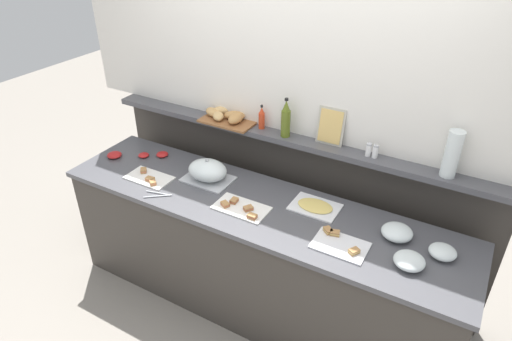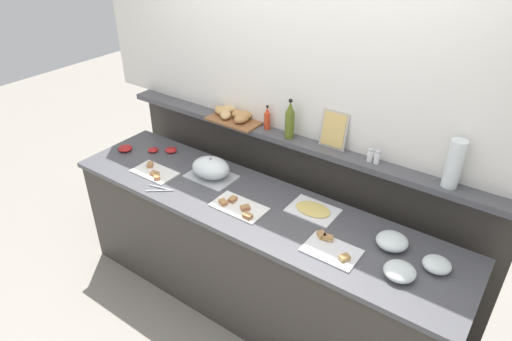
# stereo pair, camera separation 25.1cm
# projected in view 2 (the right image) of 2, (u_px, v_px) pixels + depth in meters

# --- Properties ---
(ground_plane) EXTENTS (12.00, 12.00, 0.00)m
(ground_plane) POSITION_uv_depth(u_px,v_px,m) (295.00, 257.00, 3.79)
(ground_plane) COLOR gray
(buffet_counter) EXTENTS (2.78, 0.68, 0.90)m
(buffet_counter) POSITION_uv_depth(u_px,v_px,m) (254.00, 256.00, 3.14)
(buffet_counter) COLOR #3D3833
(buffet_counter) RESTS_ON ground_plane
(back_ledge_unit) EXTENTS (2.93, 0.22, 1.20)m
(back_ledge_unit) POSITION_uv_depth(u_px,v_px,m) (294.00, 200.00, 3.41)
(back_ledge_unit) COLOR #3D3833
(back_ledge_unit) RESTS_ON ground_plane
(upper_wall_panel) EXTENTS (3.53, 0.08, 1.40)m
(upper_wall_panel) POSITION_uv_depth(u_px,v_px,m) (305.00, 30.00, 2.77)
(upper_wall_panel) COLOR white
(upper_wall_panel) RESTS_ON back_ledge_unit
(sandwich_platter_side) EXTENTS (0.35, 0.20, 0.04)m
(sandwich_platter_side) POSITION_uv_depth(u_px,v_px,m) (238.00, 207.00, 2.86)
(sandwich_platter_side) COLOR white
(sandwich_platter_side) RESTS_ON buffet_counter
(sandwich_platter_rear) EXTENTS (0.31, 0.21, 0.04)m
(sandwich_platter_rear) POSITION_uv_depth(u_px,v_px,m) (331.00, 249.00, 2.52)
(sandwich_platter_rear) COLOR silver
(sandwich_platter_rear) RESTS_ON buffet_counter
(sandwich_platter_front) EXTENTS (0.33, 0.19, 0.04)m
(sandwich_platter_front) POSITION_uv_depth(u_px,v_px,m) (154.00, 172.00, 3.23)
(sandwich_platter_front) COLOR white
(sandwich_platter_front) RESTS_ON buffet_counter
(cold_cuts_platter) EXTENTS (0.31, 0.22, 0.02)m
(cold_cuts_platter) POSITION_uv_depth(u_px,v_px,m) (313.00, 210.00, 2.83)
(cold_cuts_platter) COLOR white
(cold_cuts_platter) RESTS_ON buffet_counter
(serving_cloche) EXTENTS (0.34, 0.24, 0.17)m
(serving_cloche) POSITION_uv_depth(u_px,v_px,m) (211.00, 169.00, 3.15)
(serving_cloche) COLOR #B7BABF
(serving_cloche) RESTS_ON buffet_counter
(glass_bowl_large) EXTENTS (0.18, 0.18, 0.07)m
(glass_bowl_large) POSITION_uv_depth(u_px,v_px,m) (392.00, 242.00, 2.54)
(glass_bowl_large) COLOR silver
(glass_bowl_large) RESTS_ON buffet_counter
(glass_bowl_medium) EXTENTS (0.15, 0.15, 0.06)m
(glass_bowl_medium) POSITION_uv_depth(u_px,v_px,m) (437.00, 265.00, 2.38)
(glass_bowl_medium) COLOR silver
(glass_bowl_medium) RESTS_ON buffet_counter
(glass_bowl_small) EXTENTS (0.17, 0.17, 0.07)m
(glass_bowl_small) POSITION_uv_depth(u_px,v_px,m) (400.00, 272.00, 2.33)
(glass_bowl_small) COLOR silver
(glass_bowl_small) RESTS_ON buffet_counter
(condiment_bowl_cream) EXTENTS (0.09, 0.09, 0.03)m
(condiment_bowl_cream) POSITION_uv_depth(u_px,v_px,m) (171.00, 150.00, 3.50)
(condiment_bowl_cream) COLOR red
(condiment_bowl_cream) RESTS_ON buffet_counter
(condiment_bowl_teal) EXTENTS (0.08, 0.08, 0.03)m
(condiment_bowl_teal) POSITION_uv_depth(u_px,v_px,m) (153.00, 150.00, 3.50)
(condiment_bowl_teal) COLOR red
(condiment_bowl_teal) RESTS_ON buffet_counter
(condiment_bowl_dark) EXTENTS (0.11, 0.11, 0.04)m
(condiment_bowl_dark) POSITION_uv_depth(u_px,v_px,m) (125.00, 149.00, 3.51)
(condiment_bowl_dark) COLOR red
(condiment_bowl_dark) RESTS_ON buffet_counter
(serving_tongs) EXTENTS (0.18, 0.12, 0.01)m
(serving_tongs) POSITION_uv_depth(u_px,v_px,m) (161.00, 189.00, 3.04)
(serving_tongs) COLOR #B7BABF
(serving_tongs) RESTS_ON buffet_counter
(olive_oil_bottle) EXTENTS (0.06, 0.06, 0.28)m
(olive_oil_bottle) POSITION_uv_depth(u_px,v_px,m) (290.00, 121.00, 2.99)
(olive_oil_bottle) COLOR #56661E
(olive_oil_bottle) RESTS_ON back_ledge_unit
(hot_sauce_bottle) EXTENTS (0.04, 0.04, 0.18)m
(hot_sauce_bottle) POSITION_uv_depth(u_px,v_px,m) (267.00, 119.00, 3.14)
(hot_sauce_bottle) COLOR red
(hot_sauce_bottle) RESTS_ON back_ledge_unit
(salt_shaker) EXTENTS (0.03, 0.03, 0.09)m
(salt_shaker) POSITION_uv_depth(u_px,v_px,m) (370.00, 155.00, 2.76)
(salt_shaker) COLOR white
(salt_shaker) RESTS_ON back_ledge_unit
(pepper_shaker) EXTENTS (0.03, 0.03, 0.09)m
(pepper_shaker) POSITION_uv_depth(u_px,v_px,m) (377.00, 157.00, 2.73)
(pepper_shaker) COLOR white
(pepper_shaker) RESTS_ON back_ledge_unit
(bread_basket) EXTENTS (0.42, 0.27, 0.08)m
(bread_basket) POSITION_uv_depth(u_px,v_px,m) (234.00, 115.00, 3.29)
(bread_basket) COLOR brown
(bread_basket) RESTS_ON back_ledge_unit
(framed_picture) EXTENTS (0.18, 0.05, 0.25)m
(framed_picture) POSITION_uv_depth(u_px,v_px,m) (334.00, 130.00, 2.88)
(framed_picture) COLOR #B2AD9E
(framed_picture) RESTS_ON back_ledge_unit
(water_carafe) EXTENTS (0.09, 0.09, 0.29)m
(water_carafe) POSITION_uv_depth(u_px,v_px,m) (454.00, 164.00, 2.47)
(water_carafe) COLOR silver
(water_carafe) RESTS_ON back_ledge_unit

